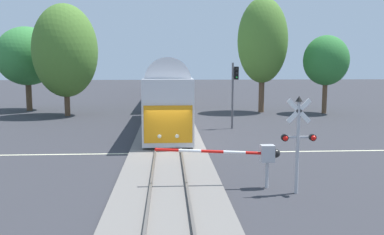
% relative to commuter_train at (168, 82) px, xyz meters
% --- Properties ---
extents(ground_plane, '(220.00, 220.00, 0.00)m').
position_rel_commuter_train_xyz_m(ground_plane, '(-0.00, -31.33, -2.73)').
color(ground_plane, '#333338').
extents(road_centre_stripe, '(44.00, 0.20, 0.01)m').
position_rel_commuter_train_xyz_m(road_centre_stripe, '(-0.00, -31.33, -2.73)').
color(road_centre_stripe, beige).
rests_on(road_centre_stripe, ground).
extents(railway_track, '(4.40, 80.00, 0.32)m').
position_rel_commuter_train_xyz_m(railway_track, '(-0.00, -31.33, -2.63)').
color(railway_track, slate).
rests_on(railway_track, ground).
extents(commuter_train, '(3.04, 66.98, 5.16)m').
position_rel_commuter_train_xyz_m(commuter_train, '(0.00, 0.00, 0.00)').
color(commuter_train, silver).
rests_on(commuter_train, railway_track).
extents(crossing_gate_near, '(5.14, 0.40, 1.80)m').
position_rel_commuter_train_xyz_m(crossing_gate_near, '(3.55, -38.31, -1.32)').
color(crossing_gate_near, '#B7B7BC').
rests_on(crossing_gate_near, ground).
extents(crossing_signal_mast, '(1.36, 0.44, 3.87)m').
position_rel_commuter_train_xyz_m(crossing_signal_mast, '(5.03, -39.15, -0.36)').
color(crossing_signal_mast, '#B2B2B7').
rests_on(crossing_signal_mast, ground).
extents(traffic_signal_far_side, '(0.53, 0.38, 5.17)m').
position_rel_commuter_train_xyz_m(traffic_signal_far_side, '(5.20, -22.52, 0.74)').
color(traffic_signal_far_side, '#4C4C51').
rests_on(traffic_signal_far_side, ground).
extents(oak_behind_train, '(6.22, 6.22, 10.82)m').
position_rel_commuter_train_xyz_m(oak_behind_train, '(-9.88, -13.44, 3.60)').
color(oak_behind_train, brown).
rests_on(oak_behind_train, ground).
extents(oak_far_right, '(5.19, 5.19, 11.89)m').
position_rel_commuter_train_xyz_m(oak_far_right, '(9.88, -11.44, 4.74)').
color(oak_far_right, brown).
rests_on(oak_far_right, ground).
extents(maple_right_background, '(4.57, 4.57, 7.97)m').
position_rel_commuter_train_xyz_m(maple_right_background, '(16.12, -12.97, 2.68)').
color(maple_right_background, brown).
rests_on(maple_right_background, ground).
extents(pine_left_background, '(6.53, 6.53, 9.06)m').
position_rel_commuter_train_xyz_m(pine_left_background, '(-15.16, -8.43, 3.16)').
color(pine_left_background, brown).
rests_on(pine_left_background, ground).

